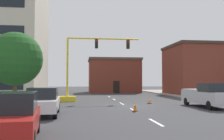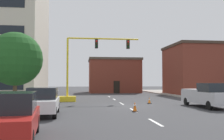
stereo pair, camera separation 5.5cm
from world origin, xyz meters
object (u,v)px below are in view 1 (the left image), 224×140
Objects in this scene: traffic_cone_roadside_a at (135,107)px; traffic_signal_gantry at (78,80)px; sedan_red_mid_left at (10,117)px; pickup_truck_silver at (208,95)px; sedan_white_near_left at (43,101)px; tree_left_near at (15,59)px; traffic_cone_roadside_b at (149,100)px.

traffic_signal_gantry is at bearing 113.47° from traffic_cone_roadside_a.
traffic_signal_gantry reaches higher than sedan_red_mid_left.
pickup_truck_silver is 1.20× the size of sedan_white_near_left.
tree_left_near is at bearing 146.05° from traffic_cone_roadside_a.
tree_left_near is 1.43× the size of sedan_red_mid_left.
pickup_truck_silver is (10.65, -7.47, -1.24)m from traffic_signal_gantry.
pickup_truck_silver is at bearing -35.03° from traffic_signal_gantry.
traffic_cone_roadside_a is (9.80, -6.60, -3.84)m from tree_left_near.
tree_left_near reaches higher than sedan_white_near_left.
sedan_red_mid_left is 7.63× the size of traffic_cone_roadside_b.
sedan_white_near_left is 0.98× the size of sedan_red_mid_left.
traffic_signal_gantry is at bearing 153.40° from traffic_cone_roadside_b.
pickup_truck_silver is 8.95× the size of traffic_cone_roadside_b.
traffic_cone_roadside_a is at bearing -66.53° from traffic_signal_gantry.
traffic_signal_gantry is 11.00m from sedan_white_near_left.
pickup_truck_silver is (16.31, -4.51, -3.21)m from tree_left_near.
pickup_truck_silver is at bearing -15.48° from tree_left_near.
traffic_cone_roadside_b is (-3.77, 4.02, -0.67)m from pickup_truck_silver.
pickup_truck_silver reaches higher than traffic_cone_roadside_a.
traffic_signal_gantry reaches higher than pickup_truck_silver.
traffic_cone_roadside_a is (4.15, -9.55, -1.86)m from traffic_signal_gantry.
sedan_white_near_left is at bearing -64.70° from tree_left_near.
sedan_white_near_left and sedan_red_mid_left have the same top height.
sedan_white_near_left is (-12.63, -3.27, -0.09)m from pickup_truck_silver.
sedan_red_mid_left is (-12.75, -10.13, -0.09)m from pickup_truck_silver.
traffic_cone_roadside_a is 6.69m from traffic_cone_roadside_b.
sedan_white_near_left is 11.48m from traffic_cone_roadside_b.
sedan_red_mid_left reaches higher than traffic_cone_roadside_b.
pickup_truck_silver is at bearing -46.83° from traffic_cone_roadside_b.
traffic_cone_roadside_b is (6.88, -3.45, -1.92)m from traffic_signal_gantry.
pickup_truck_silver reaches higher than sedan_white_near_left.
traffic_signal_gantry reaches higher than tree_left_near.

